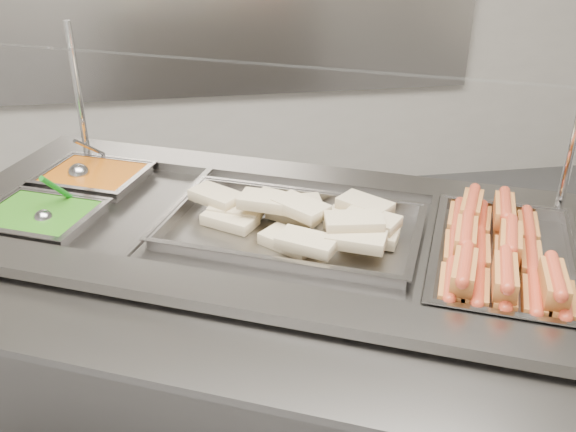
{
  "coord_description": "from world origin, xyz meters",
  "views": [
    {
      "loc": [
        -0.08,
        -1.06,
        1.68
      ],
      "look_at": [
        0.14,
        0.42,
        0.89
      ],
      "focal_mm": 40.0,
      "sensor_mm": 36.0,
      "label": 1
    }
  ],
  "objects": [
    {
      "name": "sneeze_guard",
      "position": [
        0.19,
        0.63,
        1.21
      ],
      "size": [
        1.56,
        0.92,
        0.42
      ],
      "color": "silver",
      "rests_on": "steam_counter"
    },
    {
      "name": "steam_counter",
      "position": [
        0.1,
        0.44,
        0.43
      ],
      "size": [
        1.98,
        1.49,
        0.87
      ],
      "color": "slate",
      "rests_on": "ground"
    },
    {
      "name": "serving_spoon",
      "position": [
        -0.5,
        0.56,
        0.87
      ],
      "size": [
        0.09,
        0.15,
        0.14
      ],
      "color": "#AAAAAF",
      "rests_on": "pan_peas"
    },
    {
      "name": "hotdogs_in_buns",
      "position": [
        0.62,
        0.18,
        0.87
      ],
      "size": [
        0.41,
        0.56,
        0.11
      ],
      "color": "#93541F",
      "rests_on": "pan_hotdogs"
    },
    {
      "name": "pan_hotdogs",
      "position": [
        0.65,
        0.19,
        0.82
      ],
      "size": [
        0.52,
        0.62,
        0.1
      ],
      "color": "gray",
      "rests_on": "steam_counter"
    },
    {
      "name": "tray_rail",
      "position": [
        -0.11,
        -0.0,
        0.82
      ],
      "size": [
        1.67,
        1.02,
        0.05
      ],
      "color": "gray",
      "rests_on": "steam_counter"
    },
    {
      "name": "pan_peas",
      "position": [
        -0.52,
        0.58,
        0.83
      ],
      "size": [
        0.36,
        0.33,
        0.1
      ],
      "color": "gray",
      "rests_on": "steam_counter"
    },
    {
      "name": "tortilla_wraps",
      "position": [
        0.19,
        0.42,
        0.88
      ],
      "size": [
        0.56,
        0.45,
        0.09
      ],
      "color": "beige",
      "rests_on": "pan_wraps"
    },
    {
      "name": "pan_beans",
      "position": [
        -0.41,
        0.83,
        0.83
      ],
      "size": [
        0.36,
        0.33,
        0.1
      ],
      "color": "gray",
      "rests_on": "steam_counter"
    },
    {
      "name": "ladle",
      "position": [
        -0.45,
        0.83,
        0.87
      ],
      "size": [
        0.1,
        0.17,
        0.15
      ],
      "color": "#AAAAAF",
      "rests_on": "pan_beans"
    },
    {
      "name": "pan_wraps",
      "position": [
        0.15,
        0.42,
        0.84
      ],
      "size": [
        0.76,
        0.62,
        0.07
      ],
      "color": "gray",
      "rests_on": "steam_counter"
    }
  ]
}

